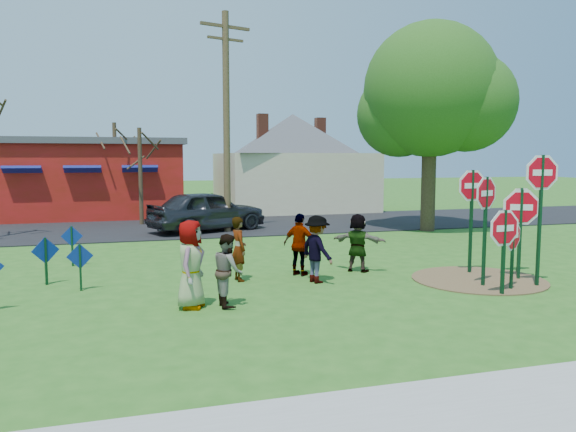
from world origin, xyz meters
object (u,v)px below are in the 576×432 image
at_px(person_b, 239,249).
at_px(leafy_tree, 434,97).
at_px(stop_sign_d, 521,209).
at_px(utility_pole, 226,118).
at_px(stop_sign_c, 541,189).
at_px(person_a, 191,264).
at_px(suv, 207,211).
at_px(stop_sign_a, 504,234).
at_px(stop_sign_b, 472,195).

xyz_separation_m(person_b, leafy_tree, (9.36, 7.00, 4.58)).
bearing_deg(stop_sign_d, utility_pole, 125.31).
bearing_deg(stop_sign_c, leafy_tree, 80.01).
height_order(person_a, suv, person_a).
bearing_deg(suv, stop_sign_a, 178.47).
bearing_deg(utility_pole, person_a, -103.90).
distance_m(person_b, leafy_tree, 12.55).
relative_size(stop_sign_c, leafy_tree, 0.38).
bearing_deg(stop_sign_a, stop_sign_b, 65.63).
relative_size(utility_pole, leafy_tree, 1.03).
bearing_deg(stop_sign_b, stop_sign_a, -108.46).
relative_size(stop_sign_b, suv, 0.59).
relative_size(stop_sign_b, stop_sign_d, 1.20).
bearing_deg(stop_sign_b, suv, 116.54).
relative_size(suv, leafy_tree, 0.57).
bearing_deg(stop_sign_c, stop_sign_b, 116.77).
xyz_separation_m(stop_sign_b, stop_sign_c, (0.63, -1.72, 0.23)).
relative_size(stop_sign_a, stop_sign_c, 0.63).
bearing_deg(stop_sign_d, person_b, 175.85).
distance_m(person_a, utility_pole, 11.90).
relative_size(stop_sign_a, leafy_tree, 0.24).
height_order(suv, utility_pole, utility_pole).
bearing_deg(person_a, leafy_tree, -27.37).
bearing_deg(person_a, stop_sign_d, -61.35).
height_order(stop_sign_a, stop_sign_d, stop_sign_d).
relative_size(person_b, leafy_tree, 0.19).
distance_m(utility_pole, leafy_tree, 8.29).
bearing_deg(suv, stop_sign_c, -175.47).
bearing_deg(person_b, person_a, 139.79).
bearing_deg(suv, person_a, 147.93).
bearing_deg(stop_sign_a, suv, 103.51).
bearing_deg(stop_sign_a, person_a, 165.31).
relative_size(person_a, suv, 0.37).
bearing_deg(utility_pole, suv, 152.57).
height_order(stop_sign_a, utility_pole, utility_pole).
bearing_deg(leafy_tree, stop_sign_b, -113.95).
distance_m(person_a, leafy_tree, 14.82).
distance_m(stop_sign_a, leafy_tree, 11.57).
height_order(stop_sign_c, suv, stop_sign_c).
relative_size(stop_sign_a, stop_sign_b, 0.71).
relative_size(stop_sign_d, suv, 0.49).
distance_m(stop_sign_d, leafy_tree, 9.29).
height_order(stop_sign_a, suv, stop_sign_a).
xyz_separation_m(person_a, person_b, (1.40, 2.16, -0.10)).
bearing_deg(suv, stop_sign_d, -170.32).
xyz_separation_m(person_a, suv, (1.97, 11.39, -0.03)).
relative_size(stop_sign_d, utility_pole, 0.27).
relative_size(person_a, leafy_tree, 0.21).
distance_m(stop_sign_b, person_b, 6.07).
bearing_deg(suv, stop_sign_b, -174.40).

